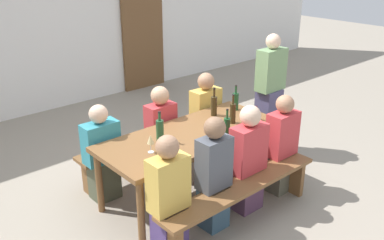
{
  "coord_description": "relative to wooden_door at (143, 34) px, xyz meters",
  "views": [
    {
      "loc": [
        -2.71,
        -3.09,
        2.6
      ],
      "look_at": [
        0.0,
        0.0,
        0.9
      ],
      "focal_mm": 39.6,
      "sensor_mm": 36.0,
      "label": 1
    }
  ],
  "objects": [
    {
      "name": "bench_near",
      "position": [
        -1.88,
        -4.29,
        -0.7
      ],
      "size": [
        1.95,
        0.3,
        0.45
      ],
      "color": "brown",
      "rests_on": "ground"
    },
    {
      "name": "wine_bottle_3",
      "position": [
        -1.35,
        -3.64,
        -0.18
      ],
      "size": [
        0.07,
        0.07,
        0.34
      ],
      "color": "#332814",
      "rests_on": "tasting_table"
    },
    {
      "name": "wine_glass_0",
      "position": [
        -1.37,
        -3.91,
        -0.18
      ],
      "size": [
        0.07,
        0.07,
        0.17
      ],
      "color": "silver",
      "rests_on": "tasting_table"
    },
    {
      "name": "back_wall",
      "position": [
        -1.88,
        0.14,
        0.55
      ],
      "size": [
        14.0,
        0.2,
        3.2
      ],
      "primitive_type": "cube",
      "color": "white",
      "rests_on": "ground"
    },
    {
      "name": "wooden_door",
      "position": [
        0.0,
        0.0,
        0.0
      ],
      "size": [
        0.9,
        0.06,
        2.1
      ],
      "primitive_type": "cube",
      "color": "brown",
      "rests_on": "ground"
    },
    {
      "name": "seated_guest_far_1",
      "position": [
        -1.85,
        -2.97,
        -0.51
      ],
      "size": [
        0.35,
        0.24,
        1.12
      ],
      "rotation": [
        0.0,
        0.0,
        -1.57
      ],
      "color": "#424066",
      "rests_on": "ground"
    },
    {
      "name": "bench_far",
      "position": [
        -1.88,
        -2.82,
        -0.7
      ],
      "size": [
        1.95,
        0.3,
        0.45
      ],
      "color": "brown",
      "rests_on": "ground"
    },
    {
      "name": "seated_guest_far_2",
      "position": [
        -1.13,
        -2.97,
        -0.5
      ],
      "size": [
        0.39,
        0.24,
        1.14
      ],
      "rotation": [
        0.0,
        0.0,
        -1.57
      ],
      "color": "navy",
      "rests_on": "ground"
    },
    {
      "name": "ground_plane",
      "position": [
        -1.88,
        -3.55,
        -1.05
      ],
      "size": [
        24.0,
        24.0,
        0.0
      ],
      "primitive_type": "plane",
      "color": "gray"
    },
    {
      "name": "seated_guest_near_3",
      "position": [
        -1.08,
        -4.14,
        -0.5
      ],
      "size": [
        0.36,
        0.24,
        1.15
      ],
      "rotation": [
        0.0,
        0.0,
        1.57
      ],
      "color": "#575443",
      "rests_on": "ground"
    },
    {
      "name": "wine_bottle_4",
      "position": [
        -2.27,
        -3.51,
        -0.17
      ],
      "size": [
        0.08,
        0.08,
        0.33
      ],
      "color": "#234C2D",
      "rests_on": "tasting_table"
    },
    {
      "name": "wine_bottle_0",
      "position": [
        -1.35,
        -3.34,
        -0.18
      ],
      "size": [
        0.07,
        0.07,
        0.34
      ],
      "color": "#332814",
      "rests_on": "tasting_table"
    },
    {
      "name": "seated_guest_near_2",
      "position": [
        -1.63,
        -4.14,
        -0.49
      ],
      "size": [
        0.39,
        0.24,
        1.17
      ],
      "rotation": [
        0.0,
        0.0,
        1.57
      ],
      "color": "#563550",
      "rests_on": "ground"
    },
    {
      "name": "seated_guest_far_0",
      "position": [
        -2.65,
        -2.97,
        -0.53
      ],
      "size": [
        0.38,
        0.24,
        1.1
      ],
      "rotation": [
        0.0,
        0.0,
        -1.57
      ],
      "color": "#4A503B",
      "rests_on": "ground"
    },
    {
      "name": "seated_guest_near_0",
      "position": [
        -2.66,
        -4.14,
        -0.5
      ],
      "size": [
        0.36,
        0.24,
        1.16
      ],
      "rotation": [
        0.0,
        0.0,
        1.57
      ],
      "color": "#493872",
      "rests_on": "ground"
    },
    {
      "name": "wine_glass_1",
      "position": [
        -2.48,
        -3.63,
        -0.17
      ],
      "size": [
        0.07,
        0.07,
        0.19
      ],
      "color": "silver",
      "rests_on": "tasting_table"
    },
    {
      "name": "wine_bottle_2",
      "position": [
        -1.69,
        -3.89,
        -0.18
      ],
      "size": [
        0.07,
        0.07,
        0.33
      ],
      "color": "#194723",
      "rests_on": "tasting_table"
    },
    {
      "name": "wine_glass_2",
      "position": [
        -1.08,
        -3.76,
        -0.18
      ],
      "size": [
        0.06,
        0.06,
        0.18
      ],
      "color": "silver",
      "rests_on": "tasting_table"
    },
    {
      "name": "tasting_table",
      "position": [
        -1.88,
        -3.55,
        -0.38
      ],
      "size": [
        2.05,
        0.87,
        0.75
      ],
      "color": "brown",
      "rests_on": "ground"
    },
    {
      "name": "wine_bottle_1",
      "position": [
        -1.02,
        -3.38,
        -0.19
      ],
      "size": [
        0.07,
        0.07,
        0.31
      ],
      "color": "#194723",
      "rests_on": "tasting_table"
    },
    {
      "name": "standing_host",
      "position": [
        -0.37,
        -3.38,
        -0.28
      ],
      "size": [
        0.4,
        0.24,
        1.59
      ],
      "rotation": [
        0.0,
        0.0,
        3.14
      ],
      "color": "#4A476C",
      "rests_on": "ground"
    },
    {
      "name": "seated_guest_near_1",
      "position": [
        -2.11,
        -4.14,
        -0.48
      ],
      "size": [
        0.32,
        0.24,
        1.17
      ],
      "rotation": [
        0.0,
        0.0,
        1.57
      ],
      "color": "#345065",
      "rests_on": "ground"
    }
  ]
}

